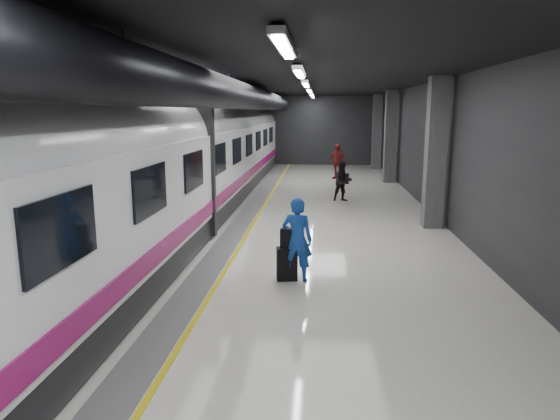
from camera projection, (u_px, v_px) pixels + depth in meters
name	position (u px, v px, depth m)	size (l,w,h in m)	color
ground	(278.00, 240.00, 13.73)	(40.00, 40.00, 0.00)	silver
platform_hall	(271.00, 109.00, 14.00)	(10.02, 40.02, 4.51)	black
train	(160.00, 164.00, 13.59)	(3.05, 38.00, 4.05)	black
traveler_main	(297.00, 240.00, 10.30)	(0.64, 0.42, 1.76)	blue
suitcase_main	(287.00, 264.00, 10.44)	(0.43, 0.27, 0.70)	black
shoulder_bag	(288.00, 238.00, 10.36)	(0.30, 0.16, 0.40)	black
traveler_far_a	(343.00, 181.00, 19.55)	(0.76, 0.59, 1.57)	black
traveler_far_b	(337.00, 161.00, 26.11)	(1.06, 0.44, 1.81)	maroon
suitcase_far	(345.00, 179.00, 24.42)	(0.34, 0.22, 0.51)	black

